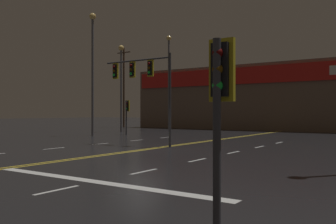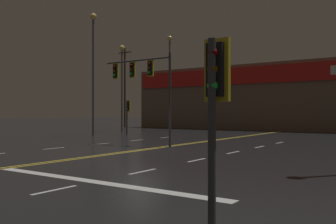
{
  "view_description": "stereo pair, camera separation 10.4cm",
  "coord_description": "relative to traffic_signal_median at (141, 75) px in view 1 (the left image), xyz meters",
  "views": [
    {
      "loc": [
        12.14,
        -15.27,
        1.97
      ],
      "look_at": [
        0.0,
        2.71,
        2.0
      ],
      "focal_mm": 40.0,
      "sensor_mm": 36.0,
      "label": 1
    },
    {
      "loc": [
        12.23,
        -15.21,
        1.97
      ],
      "look_at": [
        0.0,
        2.71,
        2.0
      ],
      "focal_mm": 40.0,
      "sensor_mm": 36.0,
      "label": 2
    }
  ],
  "objects": [
    {
      "name": "road_markings",
      "position": [
        2.61,
        -3.79,
        -4.22
      ],
      "size": [
        13.41,
        60.0,
        0.01
      ],
      "color": "gold",
      "rests_on": "ground"
    },
    {
      "name": "ground_plane",
      "position": [
        1.82,
        -2.46,
        -4.23
      ],
      "size": [
        200.0,
        200.0,
        0.0
      ],
      "primitive_type": "plane",
      "color": "black"
    },
    {
      "name": "streetlight_far_left",
      "position": [
        -11.27,
        11.11,
        1.46
      ],
      "size": [
        0.56,
        0.56,
        8.83
      ],
      "color": "#59595E",
      "rests_on": "ground"
    },
    {
      "name": "utility_pole_row",
      "position": [
        3.97,
        20.47,
        1.78
      ],
      "size": [
        44.88,
        0.26,
        12.47
      ],
      "color": "#4C3828",
      "rests_on": "ground"
    },
    {
      "name": "traffic_signal_median",
      "position": [
        0.0,
        0.0,
        0.0
      ],
      "size": [
        4.9,
        0.36,
        5.39
      ],
      "color": "#38383D",
      "rests_on": "ground"
    },
    {
      "name": "streetlight_median_approach",
      "position": [
        -9.51,
        17.19,
        2.45
      ],
      "size": [
        0.56,
        0.56,
        10.64
      ],
      "color": "#59595E",
      "rests_on": "ground"
    },
    {
      "name": "traffic_signal_corner_southeast",
      "position": [
        11.38,
        -12.46,
        -1.93
      ],
      "size": [
        0.42,
        0.36,
        3.13
      ],
      "color": "#38383D",
      "rests_on": "ground"
    },
    {
      "name": "building_backdrop",
      "position": [
        1.83,
        26.07,
        -0.55
      ],
      "size": [
        36.99,
        10.23,
        7.33
      ],
      "color": "brown",
      "rests_on": "ground"
    },
    {
      "name": "traffic_signal_corner_northwest",
      "position": [
        -7.64,
        7.75,
        -1.99
      ],
      "size": [
        0.42,
        0.36,
        3.06
      ],
      "color": "#38383D",
      "rests_on": "ground"
    },
    {
      "name": "streetlight_far_right",
      "position": [
        -9.2,
        5.06,
        2.36
      ],
      "size": [
        0.56,
        0.56,
        10.46
      ],
      "color": "#59595E",
      "rests_on": "ground"
    }
  ]
}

